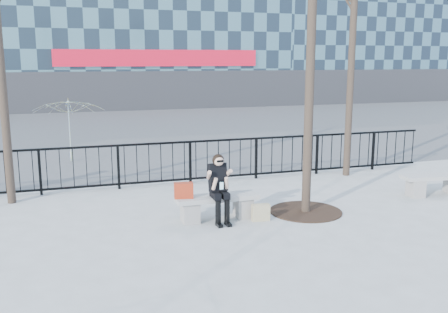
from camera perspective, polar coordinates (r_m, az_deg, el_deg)
name	(u,v)px	position (r m, az deg, el deg)	size (l,w,h in m)	color
ground	(217,219)	(10.00, -0.79, -7.18)	(120.00, 120.00, 0.00)	gray
street_surface	(126,125)	(24.45, -11.12, 3.51)	(60.00, 23.00, 0.01)	#474747
railing	(183,163)	(12.66, -4.76, -0.71)	(14.00, 0.06, 1.10)	black
tree_grate	(306,211)	(10.59, 9.30, -6.20)	(1.50, 1.50, 0.02)	black
bench_main	(217,205)	(9.91, -0.80, -5.52)	(1.65, 0.46, 0.49)	gray
bench_second	(435,182)	(12.69, 22.99, -2.74)	(1.61, 0.45, 0.48)	gray
seated_woman	(219,189)	(9.66, -0.53, -3.68)	(0.50, 0.64, 1.34)	black
handbag	(184,190)	(9.67, -4.64, -3.89)	(0.37, 0.17, 0.30)	#A42C14
shopping_bag	(261,212)	(9.89, 4.22, -6.39)	(0.35, 0.13, 0.33)	beige
vendor_umbrella	(70,130)	(16.01, -17.18, 2.88)	(2.15, 2.19, 1.97)	yellow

